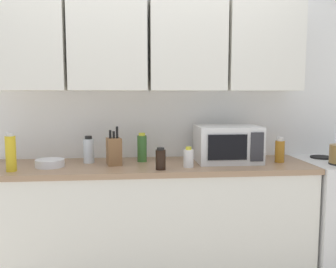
{
  "coord_description": "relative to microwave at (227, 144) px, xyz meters",
  "views": [
    {
      "loc": [
        -0.11,
        -2.9,
        1.41
      ],
      "look_at": [
        0.14,
        -0.25,
        1.12
      ],
      "focal_mm": 37.47,
      "sensor_mm": 36.0,
      "label": 1
    }
  ],
  "objects": [
    {
      "name": "bottle_green_oil",
      "position": [
        -0.66,
        0.07,
        -0.03
      ],
      "size": [
        0.07,
        0.07,
        0.22
      ],
      "color": "#386B2D",
      "rests_on": "counter_run"
    },
    {
      "name": "wall_back_with_cabinets",
      "position": [
        -0.61,
        0.2,
        0.54
      ],
      "size": [
        3.29,
        0.38,
        2.6
      ],
      "color": "white",
      "rests_on": "ground_plane"
    },
    {
      "name": "bottle_amber_vinegar",
      "position": [
        0.4,
        -0.06,
        -0.05
      ],
      "size": [
        0.07,
        0.07,
        0.2
      ],
      "color": "#AD701E",
      "rests_on": "counter_run"
    },
    {
      "name": "bottle_soy_dark",
      "position": [
        -0.54,
        -0.25,
        -0.07
      ],
      "size": [
        0.07,
        0.07,
        0.15
      ],
      "color": "black",
      "rests_on": "counter_run"
    },
    {
      "name": "counter_run",
      "position": [
        -0.61,
        -0.03,
        -0.59
      ],
      "size": [
        2.42,
        0.63,
        0.9
      ],
      "color": "white",
      "rests_on": "ground_plane"
    },
    {
      "name": "microwave",
      "position": [
        0.0,
        0.0,
        0.0
      ],
      "size": [
        0.48,
        0.37,
        0.28
      ],
      "color": "silver",
      "rests_on": "counter_run"
    },
    {
      "name": "bottle_yellow_mustard",
      "position": [
        -1.55,
        -0.21,
        -0.01
      ],
      "size": [
        0.07,
        0.07,
        0.26
      ],
      "color": "gold",
      "rests_on": "counter_run"
    },
    {
      "name": "bottle_clear_tall",
      "position": [
        -1.07,
        0.05,
        -0.04
      ],
      "size": [
        0.08,
        0.08,
        0.21
      ],
      "color": "silver",
      "rests_on": "counter_run"
    },
    {
      "name": "bottle_white_jar",
      "position": [
        -0.33,
        -0.18,
        -0.07
      ],
      "size": [
        0.07,
        0.07,
        0.15
      ],
      "color": "white",
      "rests_on": "counter_run"
    },
    {
      "name": "knife_block",
      "position": [
        -0.87,
        -0.05,
        -0.04
      ],
      "size": [
        0.12,
        0.14,
        0.29
      ],
      "color": "brown",
      "rests_on": "counter_run"
    },
    {
      "name": "bowl_ceramic_small",
      "position": [
        -1.33,
        -0.08,
        -0.11
      ],
      "size": [
        0.21,
        0.21,
        0.06
      ],
      "primitive_type": "cylinder",
      "color": "silver",
      "rests_on": "counter_run"
    }
  ]
}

